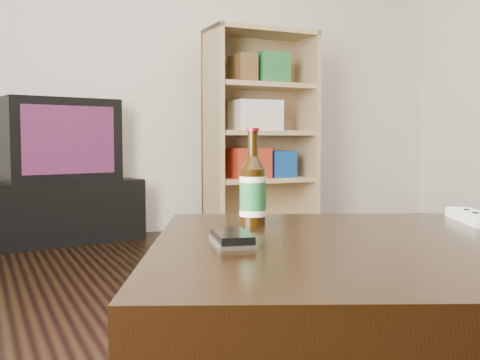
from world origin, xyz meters
name	(u,v)px	position (x,y,z in m)	size (l,w,h in m)	color
wall_back	(159,47)	(0.00, 3.01, 1.35)	(5.00, 0.02, 2.70)	white
tv_stand	(60,211)	(-0.73, 2.90, 0.20)	(1.02, 0.51, 0.41)	black
tv	(58,140)	(-0.73, 2.90, 0.67)	(0.79, 0.57, 0.54)	black
bookshelf	(258,129)	(0.61, 2.63, 0.75)	(0.78, 0.37, 1.45)	tan
beer_bottle	(253,191)	(-0.71, 0.07, 0.56)	(0.06, 0.06, 0.21)	black
phone	(232,239)	(-0.84, -0.11, 0.50)	(0.09, 0.13, 0.02)	silver
remote	(472,217)	(-0.25, -0.09, 0.50)	(0.14, 0.20, 0.02)	silver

